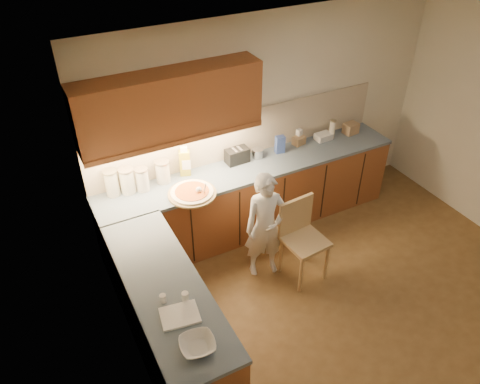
{
  "coord_description": "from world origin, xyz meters",
  "views": [
    {
      "loc": [
        -2.66,
        -2.38,
        3.91
      ],
      "look_at": [
        -0.8,
        1.2,
        1.0
      ],
      "focal_mm": 35.0,
      "sensor_mm": 36.0,
      "label": 1
    }
  ],
  "objects_px": {
    "oil_jug": "(185,162)",
    "child": "(266,226)",
    "pizza_on_board": "(192,193)",
    "wooden_chair": "(301,234)",
    "toaster": "(237,156)"
  },
  "relations": [
    {
      "from": "oil_jug",
      "to": "child",
      "type": "bearing_deg",
      "value": -61.26
    },
    {
      "from": "pizza_on_board",
      "to": "wooden_chair",
      "type": "distance_m",
      "value": 1.27
    },
    {
      "from": "wooden_chair",
      "to": "oil_jug",
      "type": "height_order",
      "value": "oil_jug"
    },
    {
      "from": "pizza_on_board",
      "to": "child",
      "type": "relative_size",
      "value": 0.41
    },
    {
      "from": "child",
      "to": "oil_jug",
      "type": "relative_size",
      "value": 3.58
    },
    {
      "from": "wooden_chair",
      "to": "toaster",
      "type": "xyz_separation_m",
      "value": [
        -0.21,
        1.12,
        0.46
      ]
    },
    {
      "from": "toaster",
      "to": "pizza_on_board",
      "type": "bearing_deg",
      "value": -155.51
    },
    {
      "from": "wooden_chair",
      "to": "oil_jug",
      "type": "distance_m",
      "value": 1.53
    },
    {
      "from": "pizza_on_board",
      "to": "toaster",
      "type": "xyz_separation_m",
      "value": [
        0.74,
        0.37,
        0.07
      ]
    },
    {
      "from": "child",
      "to": "wooden_chair",
      "type": "relative_size",
      "value": 1.35
    },
    {
      "from": "pizza_on_board",
      "to": "toaster",
      "type": "height_order",
      "value": "pizza_on_board"
    },
    {
      "from": "pizza_on_board",
      "to": "wooden_chair",
      "type": "bearing_deg",
      "value": -38.52
    },
    {
      "from": "wooden_chair",
      "to": "toaster",
      "type": "relative_size",
      "value": 3.39
    },
    {
      "from": "pizza_on_board",
      "to": "wooden_chair",
      "type": "height_order",
      "value": "pizza_on_board"
    },
    {
      "from": "wooden_chair",
      "to": "toaster",
      "type": "bearing_deg",
      "value": 95.65
    }
  ]
}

